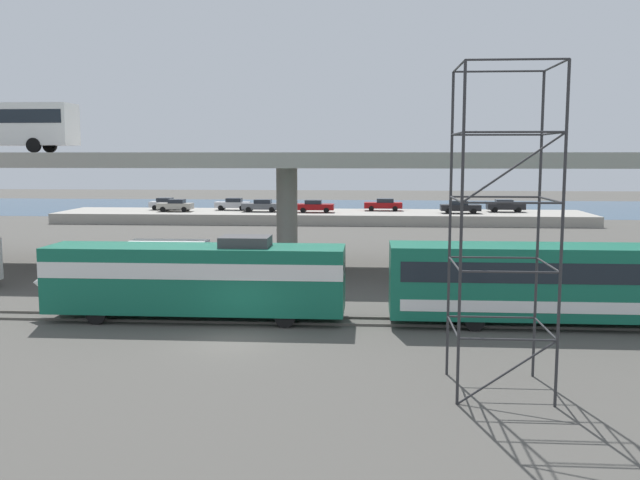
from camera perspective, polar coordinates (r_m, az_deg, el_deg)
The scene contains 18 objects.
ground_plane at distance 31.02m, azimuth -7.11°, elevation -8.25°, with size 260.00×260.00×0.00m, color #4C4944.
rail_strip_near at distance 34.13m, azimuth -6.04°, elevation -6.72°, with size 110.00×0.12×0.12m, color #59544C.
rail_strip_far at distance 35.50m, azimuth -5.63°, elevation -6.18°, with size 110.00×0.12×0.12m, color #59544C.
train_locomotive at distance 35.11m, azimuth -11.25°, elevation -2.88°, with size 15.62×3.04×4.18m.
train_coach_lead at distance 35.96m, azimuth 23.76°, elevation -3.14°, with size 22.25×3.04×3.86m.
highway_overpass at distance 49.70m, azimuth -2.74°, elevation 6.36°, with size 96.00×11.29×8.26m.
service_truck_east at distance 42.18m, azimuth -11.17°, elevation -1.99°, with size 6.80×2.46×3.04m.
scaffolding_tower at distance 24.33m, azimuth 14.69°, elevation 1.49°, with size 3.24×3.24×11.09m.
pier_parking_lot at distance 84.88m, azimuth 0.12°, elevation 1.91°, with size 63.66×10.25×1.22m, color #9E998E.
parked_car_0 at distance 86.99m, azimuth -11.70°, elevation 2.80°, with size 4.23×1.87×1.50m.
parked_car_1 at distance 85.16m, azimuth -4.80°, elevation 2.84°, with size 4.55×1.98×1.50m.
parked_car_2 at distance 90.04m, azimuth -12.43°, elevation 2.92°, with size 4.07×1.98×1.50m.
parked_car_3 at distance 86.81m, azimuth 5.20°, elevation 2.91°, with size 4.68×1.95×1.50m.
parked_car_4 at distance 87.37m, azimuth 14.88°, elevation 2.73°, with size 4.49×1.87×1.50m.
parked_car_5 at distance 83.81m, azimuth -0.43°, elevation 2.79°, with size 4.47×1.92×1.50m.
parked_car_6 at distance 88.09m, azimuth -7.13°, elevation 2.94°, with size 4.31×1.82×1.50m.
parked_car_7 at distance 84.21m, azimuth 11.35°, elevation 2.68°, with size 4.66×1.94×1.50m.
harbor_water at distance 107.81m, azimuth 0.97°, elevation 2.67°, with size 140.00×36.00×0.01m, color navy.
Camera 1 is at (5.94, -29.34, 8.13)m, focal length 39.23 mm.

